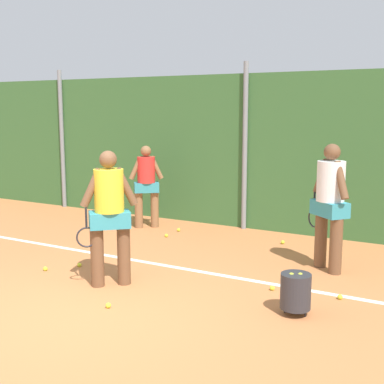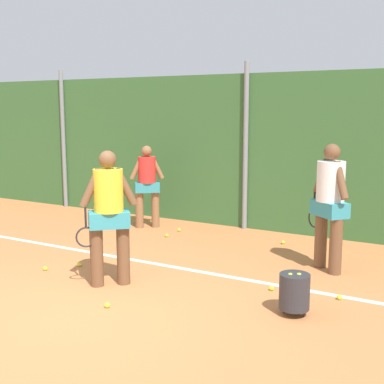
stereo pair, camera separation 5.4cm
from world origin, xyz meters
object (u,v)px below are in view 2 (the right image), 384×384
Objects in this scene: player_foreground_near at (109,211)px; tennis_ball_10 at (298,282)px; tennis_ball_9 at (179,230)px; tennis_ball_1 at (167,235)px; ball_hopper at (294,291)px; tennis_ball_0 at (45,268)px; tennis_ball_4 at (339,297)px; tennis_ball_5 at (283,242)px; tennis_ball_8 at (107,305)px; player_midcourt at (330,200)px; tennis_ball_7 at (272,288)px; tennis_ball_11 at (79,265)px; tennis_ball_3 at (340,252)px; player_backcourt_far at (147,182)px.

tennis_ball_10 is at bearing 166.52° from player_foreground_near.
tennis_ball_9 is at bearing 148.76° from tennis_ball_10.
ball_hopper is at bearing -36.13° from tennis_ball_1.
tennis_ball_0 is 1.00× the size of tennis_ball_9.
tennis_ball_9 is at bearing 149.60° from tennis_ball_4.
tennis_ball_0 and tennis_ball_9 have the same top height.
player_foreground_near is 2.66m from ball_hopper.
tennis_ball_10 is (3.00, -1.82, 0.00)m from tennis_ball_9.
tennis_ball_9 is 3.51m from tennis_ball_10.
tennis_ball_0 and tennis_ball_1 have the same top height.
tennis_ball_5 is at bearing 111.51° from ball_hopper.
tennis_ball_8 is 1.00× the size of tennis_ball_9.
player_midcourt is at bearing -45.82° from tennis_ball_5.
tennis_ball_7 is (-0.42, -1.24, -1.04)m from player_midcourt.
tennis_ball_7 is 2.99m from tennis_ball_11.
tennis_ball_3 is at bearing -48.41° from player_midcourt.
tennis_ball_5 and tennis_ball_7 have the same top height.
player_midcourt reaches higher than tennis_ball_11.
ball_hopper reaches higher than tennis_ball_9.
tennis_ball_3 is at bearing 140.06° from player_backcourt_far.
tennis_ball_1 and tennis_ball_9 have the same top height.
tennis_ball_1 is at bearing 78.73° from tennis_ball_0.
tennis_ball_8 is (-1.96, -2.79, -1.04)m from player_midcourt.
tennis_ball_11 is at bearing 177.12° from ball_hopper.
tennis_ball_4 is (0.46, -1.13, -1.04)m from player_midcourt.
ball_hopper is 7.78× the size of tennis_ball_9.
player_backcourt_far is 2.92m from tennis_ball_11.
player_backcourt_far is 3.25m from tennis_ball_0.
tennis_ball_5 is at bearing 77.27° from tennis_ball_8.
tennis_ball_10 is at bearing -31.24° from tennis_ball_9.
tennis_ball_5 is at bearing -156.51° from player_foreground_near.
tennis_ball_7 is 1.00× the size of tennis_ball_11.
player_midcourt is 1.67m from tennis_ball_7.
player_foreground_near is at bearing 76.75° from player_backcourt_far.
player_backcourt_far reaches higher than tennis_ball_3.
player_foreground_near is at bearing -76.48° from tennis_ball_9.
tennis_ball_0 is at bearing -165.26° from tennis_ball_7.
tennis_ball_5 is 2.11m from tennis_ball_10.
player_midcourt is 28.86× the size of tennis_ball_10.
player_midcourt is 28.86× the size of tennis_ball_3.
tennis_ball_5 is (-1.53, 2.24, 0.00)m from tennis_ball_4.
tennis_ball_3 and tennis_ball_9 have the same top height.
player_midcourt is at bearing 55.01° from tennis_ball_8.
ball_hopper is 3.22m from tennis_ball_5.
player_foreground_near reaches higher than tennis_ball_8.
tennis_ball_9 is (0.49, 3.11, 0.00)m from tennis_ball_0.
tennis_ball_10 is at bearing 15.73° from tennis_ball_11.
player_backcourt_far is at bearing 154.07° from tennis_ball_4.
ball_hopper is (0.10, -1.88, -0.78)m from player_midcourt.
player_midcourt is 28.86× the size of tennis_ball_9.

